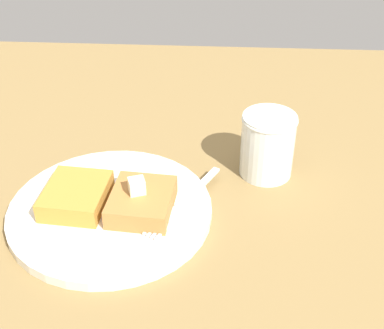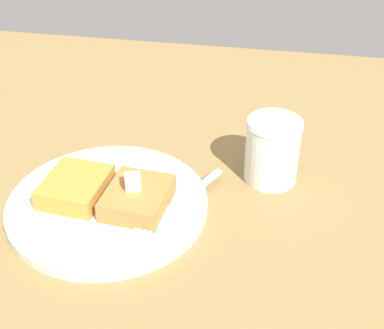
% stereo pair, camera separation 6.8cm
% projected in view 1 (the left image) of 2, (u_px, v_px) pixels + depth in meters
% --- Properties ---
extents(table_surface, '(1.08, 1.08, 0.03)m').
position_uv_depth(table_surface, '(81.00, 216.00, 0.69)').
color(table_surface, olive).
rests_on(table_surface, ground).
extents(plate, '(0.25, 0.25, 0.01)m').
position_uv_depth(plate, '(110.00, 210.00, 0.67)').
color(plate, silver).
rests_on(plate, table_surface).
extents(toast_slice_left, '(0.08, 0.09, 0.03)m').
position_uv_depth(toast_slice_left, '(142.00, 202.00, 0.65)').
color(toast_slice_left, '#AC7037').
rests_on(toast_slice_left, plate).
extents(toast_slice_middle, '(0.08, 0.09, 0.03)m').
position_uv_depth(toast_slice_middle, '(77.00, 196.00, 0.66)').
color(toast_slice_middle, '#B78232').
rests_on(toast_slice_middle, plate).
extents(butter_pat_primary, '(0.02, 0.02, 0.02)m').
position_uv_depth(butter_pat_primary, '(137.00, 186.00, 0.64)').
color(butter_pat_primary, '#F3EFC4').
rests_on(butter_pat_primary, toast_slice_left).
extents(fork, '(0.09, 0.15, 0.00)m').
position_uv_depth(fork, '(181.00, 205.00, 0.66)').
color(fork, silver).
rests_on(fork, plate).
extents(syrup_jar, '(0.07, 0.07, 0.09)m').
position_uv_depth(syrup_jar, '(267.00, 147.00, 0.72)').
color(syrup_jar, '#3C1B08').
rests_on(syrup_jar, table_surface).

